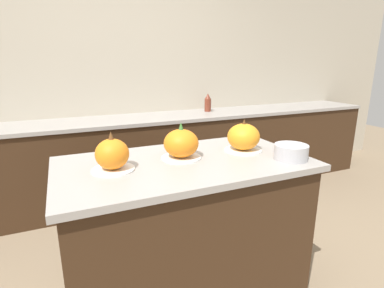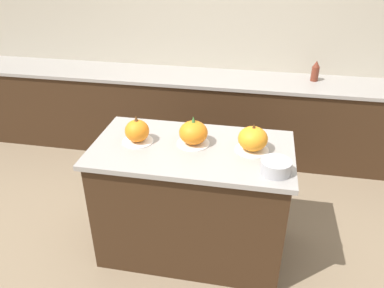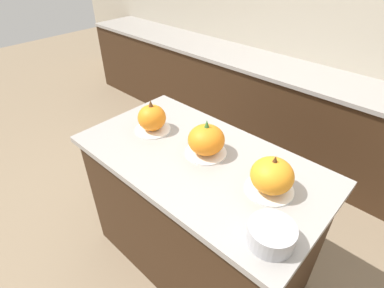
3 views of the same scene
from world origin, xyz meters
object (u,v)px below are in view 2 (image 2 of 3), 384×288
object	(u,v)px
pumpkin_cake_center	(193,133)
mixing_bowl	(276,167)
bottle_tall	(315,71)
pumpkin_cake_left	(137,132)
pumpkin_cake_right	(253,139)

from	to	relation	value
pumpkin_cake_center	mixing_bowl	world-z (taller)	pumpkin_cake_center
bottle_tall	mixing_bowl	world-z (taller)	bottle_tall
bottle_tall	pumpkin_cake_left	bearing A→B (deg)	-129.70
pumpkin_cake_center	bottle_tall	xyz separation A→B (m)	(0.95, 1.57, -0.01)
pumpkin_cake_left	bottle_tall	distance (m)	2.10
pumpkin_cake_left	bottle_tall	bearing A→B (deg)	50.30
pumpkin_cake_center	mixing_bowl	distance (m)	0.62
pumpkin_cake_center	bottle_tall	size ratio (longest dim) A/B	1.10
pumpkin_cake_right	bottle_tall	distance (m)	1.68
pumpkin_cake_left	pumpkin_cake_center	size ratio (longest dim) A/B	0.95
pumpkin_cake_center	mixing_bowl	bearing A→B (deg)	-25.31
pumpkin_cake_left	mixing_bowl	bearing A→B (deg)	-13.12
pumpkin_cake_left	pumpkin_cake_center	xyz separation A→B (m)	(0.39, 0.04, 0.00)
pumpkin_cake_left	mixing_bowl	xyz separation A→B (m)	(0.95, -0.22, -0.04)
pumpkin_cake_right	mixing_bowl	size ratio (longest dim) A/B	1.22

